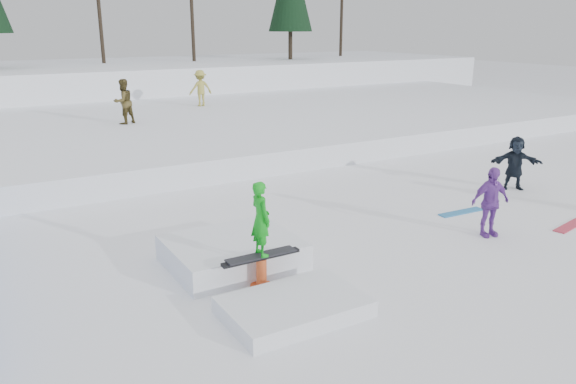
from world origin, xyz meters
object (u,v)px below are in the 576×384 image
spectator_purple (490,202)px  spectator_dark (515,163)px  walker_olive (123,102)px  jib_rail_feature (248,263)px  walker_ygreen (200,88)px

spectator_purple → spectator_dark: spectator_purple is taller
walker_olive → spectator_dark: 15.62m
spectator_dark → jib_rail_feature: size_ratio=0.37×
walker_olive → walker_ygreen: bearing=-167.0°
walker_olive → spectator_purple: size_ratio=1.12×
walker_olive → spectator_purple: (4.42, -15.55, -0.90)m
walker_ygreen → spectator_dark: bearing=103.2°
walker_ygreen → walker_olive: bearing=37.4°
jib_rail_feature → spectator_purple: bearing=-7.9°
spectator_purple → walker_olive: bearing=118.6°
spectator_purple → jib_rail_feature: size_ratio=0.38×
walker_olive → jib_rail_feature: walker_olive is taller
jib_rail_feature → spectator_dark: bearing=8.8°
walker_olive → jib_rail_feature: 14.87m
walker_olive → walker_ygreen: walker_olive is taller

